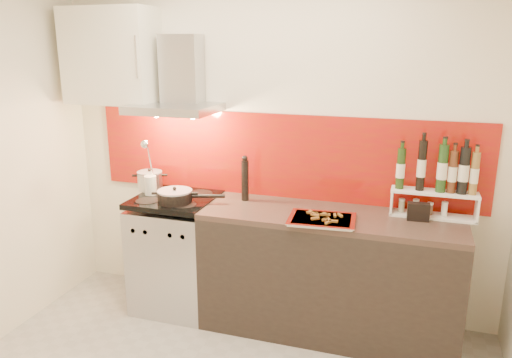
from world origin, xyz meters
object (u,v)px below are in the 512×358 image
(saute_pan, at_px, (176,196))
(baking_tray, at_px, (322,219))
(pepper_mill, at_px, (245,179))
(range_stove, at_px, (177,254))
(counter, at_px, (329,273))
(stock_pot, at_px, (150,180))

(saute_pan, xyz_separation_m, baking_tray, (1.10, -0.05, -0.04))
(pepper_mill, bearing_deg, saute_pan, -153.02)
(pepper_mill, distance_m, baking_tray, 0.71)
(range_stove, relative_size, counter, 0.51)
(stock_pot, bearing_deg, baking_tray, -11.25)
(pepper_mill, bearing_deg, range_stove, -166.85)
(counter, bearing_deg, range_stove, -179.77)
(baking_tray, bearing_deg, stock_pot, 168.75)
(saute_pan, bearing_deg, counter, 5.82)
(range_stove, distance_m, baking_tray, 1.27)
(stock_pot, height_order, pepper_mill, pepper_mill)
(stock_pot, distance_m, pepper_mill, 0.81)
(pepper_mill, relative_size, baking_tray, 0.74)
(range_stove, height_order, stock_pot, stock_pot)
(counter, relative_size, stock_pot, 8.98)
(stock_pot, xyz_separation_m, saute_pan, (0.35, -0.24, -0.03))
(counter, bearing_deg, stock_pot, 175.24)
(saute_pan, height_order, pepper_mill, pepper_mill)
(range_stove, bearing_deg, counter, 0.23)
(saute_pan, xyz_separation_m, pepper_mill, (0.46, 0.23, 0.11))
(range_stove, distance_m, pepper_mill, 0.83)
(range_stove, relative_size, pepper_mill, 2.64)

